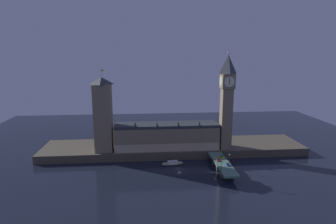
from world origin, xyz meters
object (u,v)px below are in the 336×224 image
Objects in this scene: car_southbound_lead at (228,164)px; boat_upstream at (173,163)px; victoria_tower at (103,115)px; street_lamp_near at (222,166)px; pedestrian_mid_walk at (229,162)px; clock_tower at (227,99)px; pedestrian_near_rail at (221,168)px; car_southbound_trail at (222,157)px; street_lamp_mid at (230,157)px; car_northbound_lead at (218,160)px.

boat_upstream is (-36.98, 18.96, -5.61)m from car_southbound_lead.
street_lamp_near is at bearing -30.07° from victoria_tower.
victoria_tower is at bearing 159.45° from pedestrian_mid_walk.
clock_tower is at bearing 20.47° from boat_upstream.
pedestrian_near_rail is (-14.97, -42.52, -40.63)m from clock_tower.
victoria_tower is at bearing 178.55° from clock_tower.
pedestrian_near_rail is 40.01m from boat_upstream.
car_southbound_trail is at bearing -14.42° from victoria_tower.
car_southbound_trail is 26.05m from street_lamp_near.
clock_tower is at bearing 77.23° from car_southbound_lead.
street_lamp_mid is (92.82, -33.28, -25.95)m from victoria_tower.
victoria_tower is 94.97m from car_northbound_lead.
car_southbound_lead is at bearing 53.27° from street_lamp_near.
street_lamp_near is at bearing -98.05° from car_northbound_lead.
car_southbound_lead is 6.56m from street_lamp_mid.
boat_upstream is at bearing 139.55° from pedestrian_near_rail.
pedestrian_near_rail is at bearing 82.41° from street_lamp_near.
car_northbound_lead is at bearing 149.52° from street_lamp_mid.
victoria_tower is 66.44m from boat_upstream.
pedestrian_mid_walk reaches higher than car_southbound_trail.
street_lamp_mid reaches higher than pedestrian_near_rail.
street_lamp_near is at bearing -106.30° from car_southbound_trail.
car_southbound_trail is (90.14, -23.18, -29.29)m from victoria_tower.
victoria_tower is 39.82× the size of pedestrian_near_rail.
street_lamp_near reaches higher than car_northbound_lead.
car_southbound_lead is 12.54m from street_lamp_near.
car_southbound_trail is at bearing 51.87° from car_northbound_lead.
victoria_tower is at bearing 156.99° from car_southbound_lead.
clock_tower is 98.96m from victoria_tower.
car_southbound_trail is 0.72× the size of street_lamp_near.
victoria_tower is 99.26m from street_lamp_near.
pedestrian_mid_walk is 0.30× the size of street_lamp_near.
pedestrian_near_rail is at bearing -131.47° from pedestrian_mid_walk.
street_lamp_mid is at bearing -19.72° from victoria_tower.
street_lamp_near reaches higher than boat_upstream.
pedestrian_mid_walk is (9.14, 10.34, 0.14)m from pedestrian_near_rail.
pedestrian_near_rail is 0.87× the size of pedestrian_mid_walk.
car_northbound_lead is 0.64× the size of street_lamp_mid.
street_lamp_mid reaches higher than car_southbound_lead.
pedestrian_mid_walk is at bearing -21.34° from boat_upstream.
clock_tower is at bearing 79.74° from pedestrian_mid_walk.
car_southbound_lead is at bearing 44.44° from pedestrian_near_rail.
pedestrian_mid_walk is 16.65m from street_lamp_near.
car_southbound_trail is 2.39× the size of pedestrian_mid_walk.
car_southbound_trail is 0.70× the size of street_lamp_mid.
car_southbound_lead reaches higher than car_southbound_trail.
pedestrian_near_rail is 0.25× the size of street_lamp_mid.
victoria_tower is 15.40× the size of car_southbound_lead.
car_southbound_lead is 15.09m from car_southbound_trail.
car_southbound_lead is 0.94× the size of car_southbound_trail.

